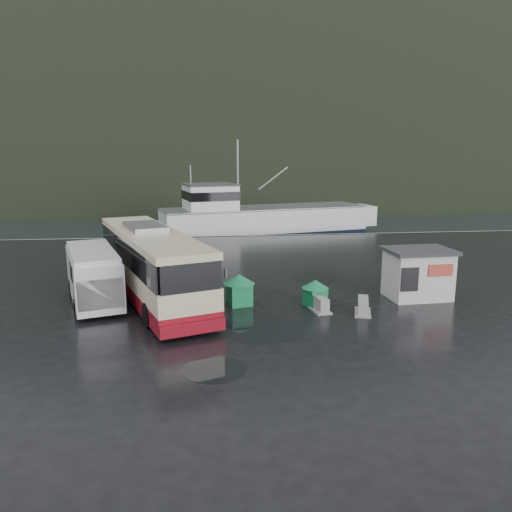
{
  "coord_description": "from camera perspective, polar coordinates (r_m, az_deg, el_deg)",
  "views": [
    {
      "loc": [
        -0.55,
        -24.01,
        7.42
      ],
      "look_at": [
        2.5,
        3.07,
        1.7
      ],
      "focal_mm": 35.0,
      "sensor_mm": 36.0,
      "label": 1
    }
  ],
  "objects": [
    {
      "name": "waste_bin_right",
      "position": [
        24.78,
        -1.92,
        -5.58
      ],
      "size": [
        1.35,
        1.35,
        1.56
      ],
      "primitive_type": null,
      "rotation": [
        0.0,
        0.0,
        0.25
      ],
      "color": "#17834C",
      "rests_on": "ground"
    },
    {
      "name": "headland",
      "position": [
        274.31,
        -4.29,
        10.27
      ],
      "size": [
        780.0,
        540.0,
        570.0
      ],
      "primitive_type": "ellipsoid",
      "color": "black",
      "rests_on": "ground"
    },
    {
      "name": "harbor_water",
      "position": [
        134.22,
        -6.25,
        8.61
      ],
      "size": [
        300.0,
        180.0,
        0.02
      ],
      "primitive_type": "cube",
      "color": "black",
      "rests_on": "ground"
    },
    {
      "name": "white_van",
      "position": [
        26.51,
        -17.91,
        -4.99
      ],
      "size": [
        4.04,
        6.87,
        2.72
      ],
      "primitive_type": null,
      "rotation": [
        0.0,
        0.0,
        0.3
      ],
      "color": "silver",
      "rests_on": "ground"
    },
    {
      "name": "waste_bin_left",
      "position": [
        24.74,
        6.74,
        -5.69
      ],
      "size": [
        1.21,
        1.21,
        1.32
      ],
      "primitive_type": null,
      "rotation": [
        0.0,
        0.0,
        0.33
      ],
      "color": "#17834C",
      "rests_on": "ground"
    },
    {
      "name": "jersey_barrier_b",
      "position": [
        24.0,
        12.1,
        -6.43
      ],
      "size": [
        1.14,
        1.61,
        0.73
      ],
      "primitive_type": null,
      "rotation": [
        0.0,
        0.0,
        -0.31
      ],
      "color": "#999993",
      "rests_on": "ground"
    },
    {
      "name": "quay_edge",
      "position": [
        44.63,
        -5.63,
        2.23
      ],
      "size": [
        160.0,
        0.6,
        1.5
      ],
      "primitive_type": "cube",
      "color": "#999993",
      "rests_on": "ground"
    },
    {
      "name": "coach_bus",
      "position": [
        26.49,
        -11.69,
        -4.67
      ],
      "size": [
        7.37,
        13.48,
        3.72
      ],
      "primitive_type": null,
      "rotation": [
        0.0,
        0.0,
        0.33
      ],
      "color": "beige",
      "rests_on": "ground"
    },
    {
      "name": "ticket_kiosk",
      "position": [
        27.24,
        17.83,
        -4.54
      ],
      "size": [
        3.42,
        2.67,
        2.57
      ],
      "primitive_type": null,
      "rotation": [
        0.0,
        0.0,
        0.05
      ],
      "color": "silver",
      "rests_on": "ground"
    },
    {
      "name": "puddles",
      "position": [
        23.05,
        2.17,
        -6.92
      ],
      "size": [
        8.95,
        14.71,
        0.01
      ],
      "color": "black",
      "rests_on": "ground"
    },
    {
      "name": "fishing_trawler",
      "position": [
        51.59,
        0.97,
        3.58
      ],
      "size": [
        25.35,
        10.95,
        9.9
      ],
      "primitive_type": null,
      "rotation": [
        0.0,
        0.0,
        0.23
      ],
      "color": "silver",
      "rests_on": "ground"
    },
    {
      "name": "ground",
      "position": [
        25.14,
        -4.9,
        -5.36
      ],
      "size": [
        160.0,
        160.0,
        0.0
      ],
      "primitive_type": "plane",
      "color": "black",
      "rests_on": "ground"
    },
    {
      "name": "jersey_barrier_a",
      "position": [
        24.04,
        7.26,
        -6.22
      ],
      "size": [
        0.94,
        1.54,
        0.72
      ],
      "primitive_type": null,
      "rotation": [
        0.0,
        0.0,
        0.16
      ],
      "color": "#999993",
      "rests_on": "ground"
    },
    {
      "name": "dome_tent",
      "position": [
        23.18,
        -9.97,
        -7.0
      ],
      "size": [
        2.62,
        3.28,
        1.15
      ],
      "primitive_type": null,
      "rotation": [
        0.0,
        0.0,
        0.2
      ],
      "color": "#2D3620",
      "rests_on": "ground"
    }
  ]
}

